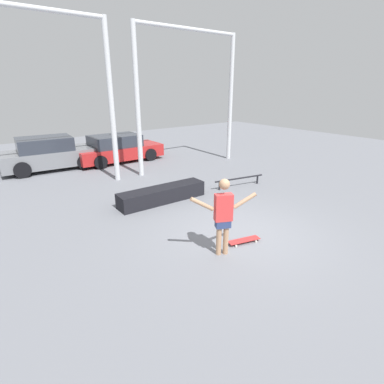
# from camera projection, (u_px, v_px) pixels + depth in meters

# --- Properties ---
(ground_plane) EXTENTS (36.00, 36.00, 0.00)m
(ground_plane) POSITION_uv_depth(u_px,v_px,m) (241.00, 234.00, 7.68)
(ground_plane) COLOR slate
(skateboarder) EXTENTS (1.37, 0.71, 1.77)m
(skateboarder) POSITION_uv_depth(u_px,v_px,m) (223.00, 213.00, 6.43)
(skateboarder) COLOR tan
(skateboarder) RESTS_ON ground_plane
(skateboard) EXTENTS (0.85, 0.41, 0.08)m
(skateboard) POSITION_uv_depth(u_px,v_px,m) (244.00, 240.00, 7.23)
(skateboard) COLOR red
(skateboard) RESTS_ON ground_plane
(grind_box) EXTENTS (2.98, 0.72, 0.49)m
(grind_box) POSITION_uv_depth(u_px,v_px,m) (162.00, 194.00, 9.73)
(grind_box) COLOR black
(grind_box) RESTS_ON ground_plane
(grind_rail) EXTENTS (2.04, 0.47, 0.35)m
(grind_rail) POSITION_uv_depth(u_px,v_px,m) (239.00, 180.00, 11.15)
(grind_rail) COLOR black
(grind_rail) RESTS_ON ground_plane
(canopy_support_left) EXTENTS (5.27, 0.20, 5.84)m
(canopy_support_left) POSITION_uv_depth(u_px,v_px,m) (33.00, 87.00, 9.44)
(canopy_support_left) COLOR silver
(canopy_support_left) RESTS_ON ground_plane
(canopy_support_right) EXTENTS (5.27, 0.20, 5.84)m
(canopy_support_right) POSITION_uv_depth(u_px,v_px,m) (189.00, 86.00, 12.96)
(canopy_support_right) COLOR silver
(canopy_support_right) RESTS_ON ground_plane
(parked_car_grey) EXTENTS (4.13, 2.20, 1.45)m
(parked_car_grey) POSITION_uv_depth(u_px,v_px,m) (49.00, 154.00, 13.38)
(parked_car_grey) COLOR slate
(parked_car_grey) RESTS_ON ground_plane
(parked_car_red) EXTENTS (4.19, 1.88, 1.32)m
(parked_car_red) POSITION_uv_depth(u_px,v_px,m) (118.00, 149.00, 14.77)
(parked_car_red) COLOR red
(parked_car_red) RESTS_ON ground_plane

